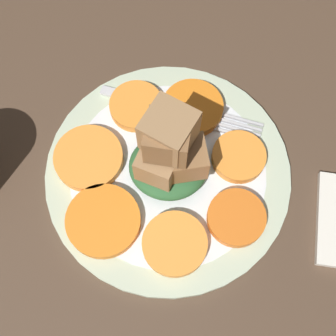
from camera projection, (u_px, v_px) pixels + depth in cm
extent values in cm
cube|color=#4C3828|center=(168.00, 178.00, 53.57)|extent=(120.00, 120.00, 2.00)
cylinder|color=beige|center=(168.00, 173.00, 52.17)|extent=(27.23, 27.23, 1.00)
cylinder|color=white|center=(168.00, 173.00, 52.12)|extent=(21.78, 21.78, 1.00)
cylinder|color=orange|center=(175.00, 244.00, 48.09)|extent=(6.78, 6.78, 1.23)
cylinder|color=orange|center=(236.00, 218.00, 49.08)|extent=(6.20, 6.20, 1.23)
cylinder|color=orange|center=(239.00, 157.00, 51.56)|extent=(5.97, 5.97, 1.23)
cylinder|color=orange|center=(193.00, 108.00, 53.74)|extent=(7.05, 7.05, 1.23)
cylinder|color=orange|center=(136.00, 106.00, 53.83)|extent=(6.19, 6.19, 1.23)
cylinder|color=orange|center=(88.00, 160.00, 51.42)|extent=(7.63, 7.63, 1.23)
cylinder|color=orange|center=(103.00, 221.00, 48.96)|extent=(7.88, 7.88, 1.23)
ellipsoid|color=#2D6033|center=(168.00, 167.00, 50.36)|extent=(8.50, 7.65, 2.67)
cube|color=olive|center=(187.00, 157.00, 47.28)|extent=(4.77, 4.77, 3.79)
cube|color=#9E754C|center=(158.00, 163.00, 47.03)|extent=(4.66, 4.66, 3.86)
cube|color=#9E754C|center=(171.00, 131.00, 43.18)|extent=(5.67, 5.67, 4.37)
cube|color=brown|center=(168.00, 138.00, 43.33)|extent=(4.20, 4.20, 4.13)
cube|color=silver|center=(153.00, 104.00, 54.40)|extent=(12.77, 2.97, 0.40)
cube|color=silver|center=(212.00, 120.00, 53.65)|extent=(1.87, 2.51, 0.40)
cube|color=silver|center=(242.00, 120.00, 53.65)|extent=(5.01, 1.05, 0.40)
cube|color=silver|center=(241.00, 125.00, 53.42)|extent=(5.01, 1.05, 0.40)
cube|color=silver|center=(239.00, 130.00, 53.19)|extent=(5.01, 1.05, 0.40)
cube|color=silver|center=(238.00, 135.00, 52.96)|extent=(5.01, 1.05, 0.40)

